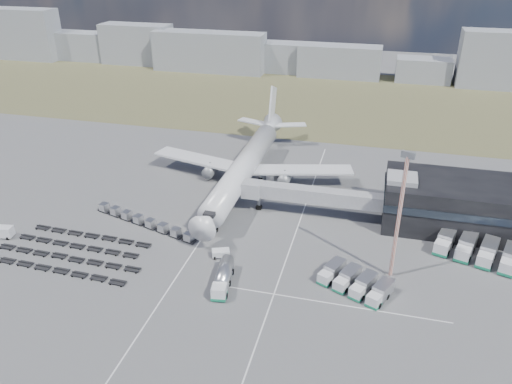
# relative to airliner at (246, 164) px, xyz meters

# --- Properties ---
(ground) EXTENTS (420.00, 420.00, 0.00)m
(ground) POSITION_rel_airliner_xyz_m (0.00, -32.38, -5.29)
(ground) COLOR #565659
(ground) RESTS_ON ground
(grass_strip) EXTENTS (420.00, 90.00, 0.01)m
(grass_strip) POSITION_rel_airliner_xyz_m (0.00, 77.62, -5.29)
(grass_strip) COLOR brown
(grass_strip) RESTS_ON ground
(lane_markings) EXTENTS (47.12, 110.00, 0.01)m
(lane_markings) POSITION_rel_airliner_xyz_m (9.77, -29.38, -5.29)
(lane_markings) COLOR silver
(lane_markings) RESTS_ON ground
(terminal) EXTENTS (30.40, 16.40, 11.00)m
(terminal) POSITION_rel_airliner_xyz_m (47.77, -8.41, -0.04)
(terminal) COLOR black
(terminal) RESTS_ON ground
(jet_bridge) EXTENTS (30.30, 3.80, 7.05)m
(jet_bridge) POSITION_rel_airliner_xyz_m (15.90, -11.95, -0.24)
(jet_bridge) COLOR #939399
(jet_bridge) RESTS_ON ground
(airliner) EXTENTS (51.59, 64.53, 17.62)m
(airliner) POSITION_rel_airliner_xyz_m (0.00, 0.00, 0.00)
(airliner) COLOR silver
(airliner) RESTS_ON ground
(skyline) EXTENTS (312.61, 25.98, 24.14)m
(skyline) POSITION_rel_airliner_xyz_m (-25.94, 115.44, 3.34)
(skyline) COLOR gray
(skyline) RESTS_ON ground
(fuel_tanker) EXTENTS (3.82, 10.19, 3.21)m
(fuel_tanker) POSITION_rel_airliner_xyz_m (6.84, -40.08, -3.68)
(fuel_tanker) COLOR silver
(fuel_tanker) RESTS_ON ground
(pushback_tug) EXTENTS (3.77, 2.95, 1.49)m
(pushback_tug) POSITION_rel_airliner_xyz_m (3.74, -31.90, -4.55)
(pushback_tug) COLOR silver
(pushback_tug) RESTS_ON ground
(utility_van) EXTENTS (4.80, 2.74, 2.40)m
(utility_van) POSITION_rel_airliner_xyz_m (-41.37, -36.24, -4.09)
(utility_van) COLOR silver
(utility_van) RESTS_ON ground
(catering_truck) EXTENTS (4.53, 6.40, 2.72)m
(catering_truck) POSITION_rel_airliner_xyz_m (6.99, 3.26, -3.90)
(catering_truck) COLOR silver
(catering_truck) RESTS_ON ground
(service_trucks_near) EXTENTS (13.26, 10.73, 2.59)m
(service_trucks_near) POSITION_rel_airliner_xyz_m (29.19, -35.35, -3.89)
(service_trucks_near) COLOR silver
(service_trucks_near) RESTS_ON ground
(service_trucks_far) EXTENTS (16.07, 12.02, 3.18)m
(service_trucks_far) POSITION_rel_airliner_xyz_m (50.73, -19.93, -3.56)
(service_trucks_far) COLOR silver
(service_trucks_far) RESTS_ON ground
(uld_row) EXTENTS (25.79, 9.32, 1.79)m
(uld_row) POSITION_rel_airliner_xyz_m (-15.38, -24.92, -4.22)
(uld_row) COLOR black
(uld_row) RESTS_ON ground
(baggage_dollies) EXTENTS (31.21, 14.55, 0.70)m
(baggage_dollies) POSITION_rel_airliner_xyz_m (-24.65, -37.97, -4.94)
(baggage_dollies) COLOR black
(baggage_dollies) RESTS_ON ground
(floodlight_mast) EXTENTS (2.27, 1.86, 24.10)m
(floodlight_mast) POSITION_rel_airliner_xyz_m (35.13, -30.11, 6.78)
(floodlight_mast) COLOR #AE391B
(floodlight_mast) RESTS_ON ground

